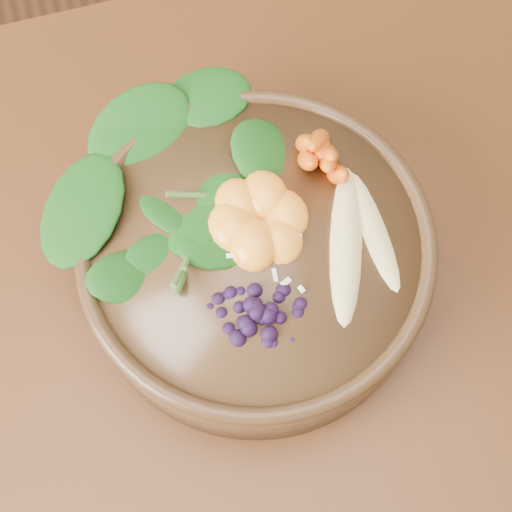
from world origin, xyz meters
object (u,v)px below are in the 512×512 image
(carrot_cluster, at_px, (322,131))
(dining_table, at_px, (206,370))
(mandarin_cluster, at_px, (259,212))
(kale_heap, at_px, (201,162))
(stoneware_bowl, at_px, (256,260))
(banana_halves, at_px, (362,230))
(blueberry_pile, at_px, (260,304))

(carrot_cluster, bearing_deg, dining_table, -124.90)
(carrot_cluster, xyz_separation_m, mandarin_cluster, (-0.07, -0.05, -0.03))
(dining_table, distance_m, kale_heap, 0.25)
(stoneware_bowl, xyz_separation_m, banana_halves, (0.09, -0.02, 0.06))
(mandarin_cluster, bearing_deg, kale_heap, 121.49)
(kale_heap, xyz_separation_m, banana_halves, (0.12, -0.10, -0.01))
(kale_heap, relative_size, carrot_cluster, 2.38)
(blueberry_pile, bearing_deg, stoneware_bowl, 76.14)
(kale_heap, bearing_deg, blueberry_pile, -84.92)
(mandarin_cluster, xyz_separation_m, blueberry_pile, (-0.02, -0.08, 0.00))
(stoneware_bowl, height_order, kale_heap, kale_heap)
(carrot_cluster, relative_size, mandarin_cluster, 0.87)
(stoneware_bowl, distance_m, blueberry_pile, 0.09)
(dining_table, relative_size, carrot_cluster, 17.76)
(kale_heap, height_order, carrot_cluster, carrot_cluster)
(banana_halves, relative_size, blueberry_pile, 1.16)
(dining_table, height_order, carrot_cluster, carrot_cluster)
(kale_heap, height_order, banana_halves, kale_heap)
(dining_table, bearing_deg, carrot_cluster, 38.38)
(stoneware_bowl, bearing_deg, banana_halves, -13.98)
(mandarin_cluster, bearing_deg, banana_halves, -26.47)
(banana_halves, distance_m, mandarin_cluster, 0.09)
(carrot_cluster, xyz_separation_m, blueberry_pile, (-0.10, -0.13, -0.02))
(mandarin_cluster, bearing_deg, dining_table, -137.70)
(stoneware_bowl, relative_size, kale_heap, 1.53)
(blueberry_pile, bearing_deg, kale_heap, 95.08)
(dining_table, xyz_separation_m, blueberry_pile, (0.06, -0.01, 0.20))
(mandarin_cluster, height_order, blueberry_pile, blueberry_pile)
(carrot_cluster, bearing_deg, mandarin_cluster, -129.81)
(stoneware_bowl, bearing_deg, mandarin_cluster, 66.94)
(dining_table, height_order, stoneware_bowl, stoneware_bowl)
(kale_heap, relative_size, mandarin_cluster, 2.07)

